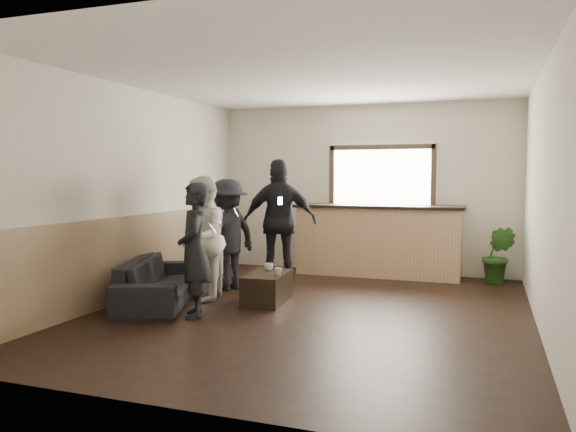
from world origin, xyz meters
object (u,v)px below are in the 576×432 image
at_px(coffee_table, 267,288).
at_px(cup_a, 269,267).
at_px(cup_b, 278,271).
at_px(bar_counter, 378,236).
at_px(sofa, 159,281).
at_px(person_a, 194,250).
at_px(person_d, 280,221).
at_px(person_c, 227,235).
at_px(person_b, 202,238).
at_px(potted_plant, 498,255).

distance_m(coffee_table, cup_a, 0.32).
distance_m(coffee_table, cup_b, 0.30).
relative_size(coffee_table, cup_a, 7.16).
bearing_deg(bar_counter, cup_b, -107.90).
bearing_deg(sofa, coffee_table, -88.47).
relative_size(person_a, person_d, 0.83).
xyz_separation_m(coffee_table, person_c, (-0.83, 0.56, 0.60)).
bearing_deg(sofa, cup_a, -79.36).
bearing_deg(cup_a, coffee_table, -73.93).
bearing_deg(person_a, cup_a, 129.13).
height_order(cup_a, person_b, person_b).
height_order(cup_b, person_c, person_c).
bearing_deg(person_c, coffee_table, 76.70).
bearing_deg(bar_counter, sofa, -127.98).
bearing_deg(cup_b, person_a, -127.70).
relative_size(sofa, cup_a, 16.47).
bearing_deg(person_d, person_b, 46.86).
bearing_deg(person_b, sofa, -69.23).
bearing_deg(person_b, coffee_table, 87.80).
distance_m(sofa, potted_plant, 5.00).
distance_m(bar_counter, cup_a, 2.43).
height_order(sofa, person_b, person_b).
bearing_deg(cup_a, person_a, -110.70).
xyz_separation_m(cup_b, person_a, (-0.69, -0.90, 0.35)).
xyz_separation_m(bar_counter, coffee_table, (-0.98, -2.40, -0.45)).
relative_size(coffee_table, person_a, 0.54).
relative_size(cup_a, person_a, 0.08).
relative_size(sofa, potted_plant, 2.24).
xyz_separation_m(person_b, person_c, (-0.00, 0.74, -0.02)).
distance_m(bar_counter, coffee_table, 2.63).
height_order(sofa, cup_a, sofa).
distance_m(person_a, person_d, 2.24).
bearing_deg(person_d, person_c, 29.43).
height_order(coffee_table, person_d, person_d).
bearing_deg(bar_counter, person_c, -134.56).
relative_size(bar_counter, cup_b, 27.80).
bearing_deg(person_a, cup_b, 112.13).
xyz_separation_m(cup_a, person_c, (-0.77, 0.34, 0.37)).
height_order(coffee_table, person_b, person_b).
relative_size(coffee_table, person_c, 0.54).
bearing_deg(person_a, person_c, 161.69).
bearing_deg(person_d, person_a, 61.96).
height_order(bar_counter, cup_b, bar_counter).
bearing_deg(cup_a, person_c, 156.07).
height_order(cup_b, person_d, person_d).
relative_size(sofa, coffee_table, 2.30).
relative_size(person_b, person_d, 0.87).
relative_size(bar_counter, coffee_table, 3.20).
xyz_separation_m(cup_a, potted_plant, (2.88, 2.14, 0.01)).
bearing_deg(cup_b, potted_plant, 42.67).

